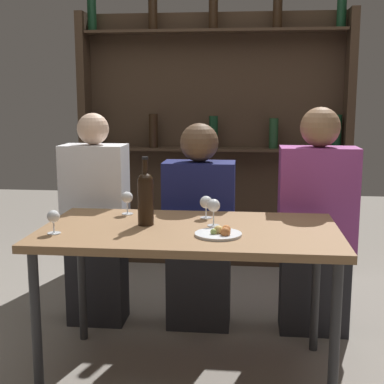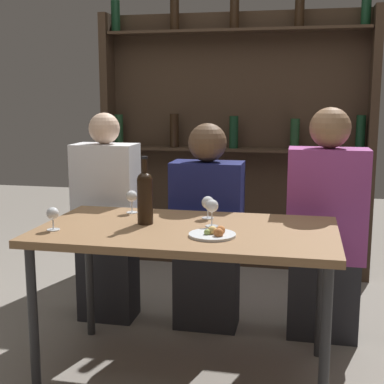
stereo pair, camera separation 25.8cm
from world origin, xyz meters
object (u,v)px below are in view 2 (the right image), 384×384
(wine_glass_0, at_px, (208,203))
(seated_person_right, at_px, (326,231))
(wine_bottle, at_px, (145,195))
(seated_person_left, at_px, (107,224))
(wine_glass_3, at_px, (53,215))
(wine_glass_1, at_px, (212,207))
(seated_person_center, at_px, (207,233))
(wine_glass_2, at_px, (132,197))
(food_plate_0, at_px, (213,234))

(wine_glass_0, relative_size, seated_person_right, 0.09)
(wine_bottle, height_order, seated_person_right, seated_person_right)
(seated_person_left, bearing_deg, wine_glass_3, -87.89)
(wine_glass_1, bearing_deg, seated_person_center, 102.62)
(wine_glass_3, bearing_deg, wine_glass_1, 17.31)
(wine_glass_2, bearing_deg, seated_person_center, 42.21)
(wine_glass_1, height_order, seated_person_center, seated_person_center)
(wine_glass_0, height_order, wine_glass_3, wine_glass_0)
(wine_glass_3, xyz_separation_m, seated_person_center, (0.58, 0.75, -0.24))
(wine_glass_0, relative_size, seated_person_center, 0.10)
(wine_bottle, xyz_separation_m, seated_person_right, (0.87, 0.54, -0.27))
(wine_bottle, height_order, seated_person_left, seated_person_left)
(wine_glass_0, relative_size, wine_glass_1, 0.87)
(seated_person_center, bearing_deg, wine_glass_1, -77.38)
(wine_glass_3, distance_m, seated_person_left, 0.78)
(wine_glass_1, bearing_deg, wine_glass_0, 106.57)
(wine_bottle, height_order, wine_glass_0, wine_bottle)
(wine_glass_2, bearing_deg, seated_person_left, 130.07)
(wine_glass_2, bearing_deg, wine_bottle, -57.67)
(wine_glass_0, bearing_deg, food_plate_0, -75.71)
(wine_glass_1, height_order, seated_person_right, seated_person_right)
(wine_glass_0, bearing_deg, wine_glass_3, -149.55)
(wine_glass_0, relative_size, wine_glass_2, 0.95)
(wine_bottle, relative_size, wine_glass_0, 2.87)
(seated_person_center, bearing_deg, wine_glass_2, -137.79)
(wine_glass_3, xyz_separation_m, food_plate_0, (0.74, 0.04, -0.06))
(wine_glass_3, distance_m, food_plate_0, 0.74)
(wine_glass_0, xyz_separation_m, wine_glass_3, (-0.65, -0.38, -0.00))
(wine_glass_2, xyz_separation_m, seated_person_left, (-0.26, 0.31, -0.23))
(seated_person_right, bearing_deg, food_plate_0, -125.80)
(wine_glass_1, height_order, food_plate_0, wine_glass_1)
(wine_glass_3, bearing_deg, seated_person_right, 30.84)
(food_plate_0, xyz_separation_m, seated_person_right, (0.51, 0.70, -0.14))
(wine_bottle, height_order, wine_glass_2, wine_bottle)
(food_plate_0, xyz_separation_m, seated_person_left, (-0.77, 0.70, -0.16))
(wine_glass_3, relative_size, seated_person_left, 0.09)
(wine_glass_1, xyz_separation_m, seated_person_center, (-0.12, 0.53, -0.26))
(wine_glass_2, height_order, seated_person_right, seated_person_right)
(wine_glass_2, xyz_separation_m, wine_glass_3, (-0.24, -0.43, -0.01))
(seated_person_center, bearing_deg, wine_bottle, -110.96)
(wine_glass_2, distance_m, wine_glass_3, 0.49)
(wine_glass_1, distance_m, wine_glass_2, 0.51)
(seated_person_center, bearing_deg, wine_glass_3, -128.08)
(wine_bottle, xyz_separation_m, wine_glass_2, (-0.14, 0.22, -0.06))
(seated_person_left, bearing_deg, seated_person_center, 0.00)
(wine_glass_3, bearing_deg, wine_glass_2, 61.16)
(wine_glass_0, bearing_deg, wine_glass_1, -73.43)
(wine_glass_1, distance_m, food_plate_0, 0.20)
(wine_glass_2, relative_size, seated_person_left, 0.10)
(wine_glass_2, height_order, food_plate_0, wine_glass_2)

